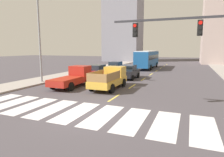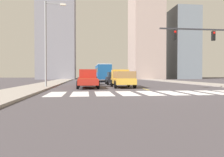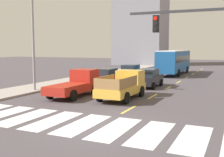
% 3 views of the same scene
% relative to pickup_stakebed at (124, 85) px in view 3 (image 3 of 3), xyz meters
% --- Properties ---
extents(ground_plane, '(160.00, 160.00, 0.00)m').
position_rel_pickup_stakebed_xyz_m(ground_plane, '(1.73, -7.46, -0.94)').
color(ground_plane, '#484348').
extents(sidewalk_left, '(3.56, 110.00, 0.15)m').
position_rel_pickup_stakebed_xyz_m(sidewalk_left, '(-9.19, 10.54, -0.86)').
color(sidewalk_left, '#A0978F').
rests_on(sidewalk_left, ground).
extents(crosswalk_stripe_1, '(1.25, 3.97, 0.01)m').
position_rel_pickup_stakebed_xyz_m(crosswalk_stripe_1, '(-4.32, -7.46, -0.93)').
color(crosswalk_stripe_1, silver).
rests_on(crosswalk_stripe_1, ground).
extents(crosswalk_stripe_2, '(1.25, 3.97, 0.01)m').
position_rel_pickup_stakebed_xyz_m(crosswalk_stripe_2, '(-2.59, -7.46, -0.93)').
color(crosswalk_stripe_2, silver).
rests_on(crosswalk_stripe_2, ground).
extents(crosswalk_stripe_3, '(1.25, 3.97, 0.01)m').
position_rel_pickup_stakebed_xyz_m(crosswalk_stripe_3, '(-0.86, -7.46, -0.93)').
color(crosswalk_stripe_3, silver).
rests_on(crosswalk_stripe_3, ground).
extents(crosswalk_stripe_4, '(1.25, 3.97, 0.01)m').
position_rel_pickup_stakebed_xyz_m(crosswalk_stripe_4, '(0.87, -7.46, -0.93)').
color(crosswalk_stripe_4, silver).
rests_on(crosswalk_stripe_4, ground).
extents(crosswalk_stripe_5, '(1.25, 3.97, 0.01)m').
position_rel_pickup_stakebed_xyz_m(crosswalk_stripe_5, '(2.59, -7.46, -0.93)').
color(crosswalk_stripe_5, silver).
rests_on(crosswalk_stripe_5, ground).
extents(crosswalk_stripe_6, '(1.25, 3.97, 0.01)m').
position_rel_pickup_stakebed_xyz_m(crosswalk_stripe_6, '(4.32, -7.46, -0.93)').
color(crosswalk_stripe_6, silver).
rests_on(crosswalk_stripe_6, ground).
extents(crosswalk_stripe_7, '(1.25, 3.97, 0.01)m').
position_rel_pickup_stakebed_xyz_m(crosswalk_stripe_7, '(6.05, -7.46, -0.93)').
color(crosswalk_stripe_7, silver).
rests_on(crosswalk_stripe_7, ground).
extents(lane_dash_0, '(0.16, 2.40, 0.01)m').
position_rel_pickup_stakebed_xyz_m(lane_dash_0, '(1.73, -3.46, -0.93)').
color(lane_dash_0, '#E3C84B').
rests_on(lane_dash_0, ground).
extents(lane_dash_1, '(0.16, 2.40, 0.01)m').
position_rel_pickup_stakebed_xyz_m(lane_dash_1, '(1.73, 1.54, -0.93)').
color(lane_dash_1, '#E3C84B').
rests_on(lane_dash_1, ground).
extents(lane_dash_2, '(0.16, 2.40, 0.01)m').
position_rel_pickup_stakebed_xyz_m(lane_dash_2, '(1.73, 6.54, -0.93)').
color(lane_dash_2, '#E3C84B').
rests_on(lane_dash_2, ground).
extents(lane_dash_3, '(0.16, 2.40, 0.01)m').
position_rel_pickup_stakebed_xyz_m(lane_dash_3, '(1.73, 11.54, -0.93)').
color(lane_dash_3, '#E3C84B').
rests_on(lane_dash_3, ground).
extents(lane_dash_4, '(0.16, 2.40, 0.01)m').
position_rel_pickup_stakebed_xyz_m(lane_dash_4, '(1.73, 16.54, -0.93)').
color(lane_dash_4, '#E3C84B').
rests_on(lane_dash_4, ground).
extents(lane_dash_5, '(0.16, 2.40, 0.01)m').
position_rel_pickup_stakebed_xyz_m(lane_dash_5, '(1.73, 21.54, -0.93)').
color(lane_dash_5, '#E3C84B').
rests_on(lane_dash_5, ground).
extents(lane_dash_6, '(0.16, 2.40, 0.01)m').
position_rel_pickup_stakebed_xyz_m(lane_dash_6, '(1.73, 26.54, -0.93)').
color(lane_dash_6, '#E3C84B').
rests_on(lane_dash_6, ground).
extents(lane_dash_7, '(0.16, 2.40, 0.01)m').
position_rel_pickup_stakebed_xyz_m(lane_dash_7, '(1.73, 31.54, -0.93)').
color(lane_dash_7, '#E3C84B').
rests_on(lane_dash_7, ground).
extents(pickup_stakebed, '(2.18, 5.20, 1.96)m').
position_rel_pickup_stakebed_xyz_m(pickup_stakebed, '(0.00, 0.00, 0.00)').
color(pickup_stakebed, gold).
rests_on(pickup_stakebed, ground).
extents(pickup_dark, '(2.18, 5.20, 1.96)m').
position_rel_pickup_stakebed_xyz_m(pickup_dark, '(-3.70, -0.54, -0.02)').
color(pickup_dark, '#A62319').
rests_on(pickup_dark, ground).
extents(city_bus, '(2.72, 10.80, 3.32)m').
position_rel_pickup_stakebed_xyz_m(city_bus, '(-0.60, 19.89, 1.02)').
color(city_bus, '#1A508D').
rests_on(city_bus, ground).
extents(sedan_mid, '(2.02, 4.40, 1.72)m').
position_rel_pickup_stakebed_xyz_m(sedan_mid, '(-3.92, 5.16, -0.08)').
color(sedan_mid, red).
rests_on(sedan_mid, ground).
extents(sedan_near_left, '(2.02, 4.40, 1.72)m').
position_rel_pickup_stakebed_xyz_m(sedan_near_left, '(-0.14, 6.39, -0.08)').
color(sedan_near_left, black).
rests_on(sedan_near_left, ground).
extents(sedan_near_right, '(2.02, 4.40, 1.72)m').
position_rel_pickup_stakebed_xyz_m(sedan_near_right, '(-3.92, 11.82, -0.08)').
color(sedan_near_right, black).
rests_on(sedan_near_right, ground).
extents(streetlight_left, '(2.20, 0.28, 9.00)m').
position_rel_pickup_stakebed_xyz_m(streetlight_left, '(-7.90, -0.23, 4.03)').
color(streetlight_left, gray).
rests_on(streetlight_left, ground).
extents(block_mid_right, '(10.55, 8.28, 25.55)m').
position_rel_pickup_stakebed_xyz_m(block_mid_right, '(-12.36, 40.24, 11.84)').
color(block_mid_right, gray).
rests_on(block_mid_right, ground).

